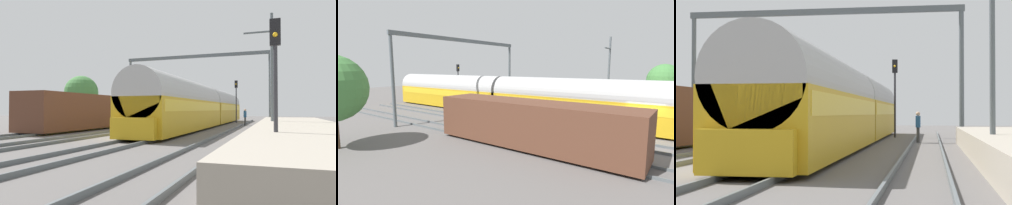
# 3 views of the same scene
# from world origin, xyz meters

# --- Properties ---
(ground) EXTENTS (120.00, 120.00, 0.00)m
(ground) POSITION_xyz_m (0.00, 0.00, 0.00)
(ground) COLOR #5D5A58
(track_far_west) EXTENTS (1.52, 60.00, 0.16)m
(track_far_west) POSITION_xyz_m (-6.10, 0.00, 0.08)
(track_far_west) COLOR #575D60
(track_far_west) RESTS_ON ground
(track_west) EXTENTS (1.52, 60.00, 0.16)m
(track_west) POSITION_xyz_m (-2.03, 0.00, 0.08)
(track_west) COLOR #575D60
(track_west) RESTS_ON ground
(track_east) EXTENTS (1.52, 60.00, 0.16)m
(track_east) POSITION_xyz_m (2.03, 0.00, 0.08)
(track_east) COLOR #575D60
(track_east) RESTS_ON ground
(track_far_east) EXTENTS (1.52, 60.00, 0.16)m
(track_far_east) POSITION_xyz_m (6.10, 0.00, 0.08)
(track_far_east) COLOR #575D60
(track_far_east) RESTS_ON ground
(platform) EXTENTS (4.40, 28.00, 0.90)m
(platform) POSITION_xyz_m (9.91, 2.00, 0.45)
(platform) COLOR #A39989
(platform) RESTS_ON ground
(passenger_train) EXTENTS (2.93, 32.85, 3.82)m
(passenger_train) POSITION_xyz_m (2.03, 13.82, 1.97)
(passenger_train) COLOR gold
(passenger_train) RESTS_ON ground
(freight_car) EXTENTS (2.80, 13.00, 2.70)m
(freight_car) POSITION_xyz_m (-6.10, 5.20, 1.47)
(freight_car) COLOR #563323
(freight_car) RESTS_ON ground
(person_crossing) EXTENTS (0.27, 0.42, 1.73)m
(person_crossing) POSITION_xyz_m (5.65, 16.09, 1.03)
(person_crossing) COLOR #373737
(person_crossing) RESTS_ON ground
(railway_signal_far) EXTENTS (0.36, 0.30, 5.28)m
(railway_signal_far) POSITION_xyz_m (3.95, 22.44, 3.36)
(railway_signal_far) COLOR #2D2D33
(railway_signal_far) RESTS_ON ground
(catenary_gantry) EXTENTS (16.59, 0.28, 7.86)m
(catenary_gantry) POSITION_xyz_m (0.00, 17.14, 5.91)
(catenary_gantry) COLOR #545C62
(catenary_gantry) RESTS_ON ground
(catenary_pole_east_mid) EXTENTS (1.90, 0.20, 8.00)m
(catenary_pole_east_mid) POSITION_xyz_m (8.45, 4.70, 4.15)
(catenary_pole_east_mid) COLOR #545C62
(catenary_pole_east_mid) RESTS_ON ground
(tree_east_background) EXTENTS (3.73, 3.73, 5.30)m
(tree_east_background) POSITION_xyz_m (15.24, 0.32, 3.42)
(tree_east_background) COLOR #4C3826
(tree_east_background) RESTS_ON ground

